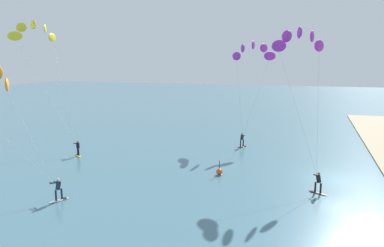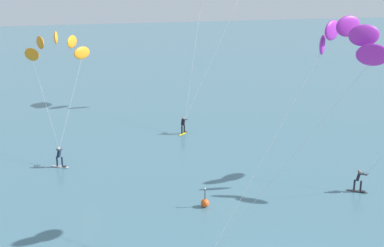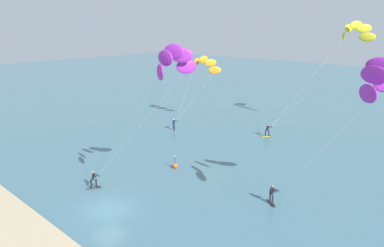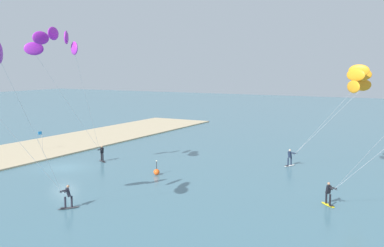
{
  "view_description": "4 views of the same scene",
  "coord_description": "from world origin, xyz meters",
  "px_view_note": "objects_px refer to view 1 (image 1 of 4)",
  "views": [
    {
      "loc": [
        -32.74,
        2.2,
        9.99
      ],
      "look_at": [
        -2.2,
        12.02,
        4.54
      ],
      "focal_mm": 34.91,
      "sensor_mm": 36.0,
      "label": 1
    },
    {
      "loc": [
        -9.72,
        -21.96,
        15.8
      ],
      "look_at": [
        -1.3,
        15.78,
        3.97
      ],
      "focal_mm": 49.97,
      "sensor_mm": 36.0,
      "label": 2
    },
    {
      "loc": [
        21.76,
        -14.07,
        14.36
      ],
      "look_at": [
        -2.59,
        13.16,
        3.92
      ],
      "focal_mm": 32.37,
      "sensor_mm": 36.0,
      "label": 3
    },
    {
      "loc": [
        32.1,
        31.91,
        9.8
      ],
      "look_at": [
        0.86,
        14.76,
        5.34
      ],
      "focal_mm": 42.45,
      "sensor_mm": 36.0,
      "label": 4
    }
  ],
  "objects_px": {
    "kitesurfer_far_out": "(253,54)",
    "kitesurfer_downwind": "(35,35)",
    "kitesurfer_nearshore": "(300,45)",
    "marker_buoy": "(219,171)"
  },
  "relations": [
    {
      "from": "kitesurfer_far_out",
      "to": "kitesurfer_downwind",
      "type": "relative_size",
      "value": 0.84
    },
    {
      "from": "kitesurfer_far_out",
      "to": "marker_buoy",
      "type": "distance_m",
      "value": 20.59
    },
    {
      "from": "marker_buoy",
      "to": "kitesurfer_nearshore",
      "type": "bearing_deg",
      "value": -47.11
    },
    {
      "from": "marker_buoy",
      "to": "kitesurfer_far_out",
      "type": "bearing_deg",
      "value": 0.14
    },
    {
      "from": "kitesurfer_downwind",
      "to": "marker_buoy",
      "type": "xyz_separation_m",
      "value": [
        -7.99,
        -25.44,
        -12.8
      ]
    },
    {
      "from": "kitesurfer_nearshore",
      "to": "kitesurfer_downwind",
      "type": "relative_size",
      "value": 0.88
    },
    {
      "from": "kitesurfer_far_out",
      "to": "kitesurfer_downwind",
      "type": "height_order",
      "value": "kitesurfer_downwind"
    },
    {
      "from": "kitesurfer_nearshore",
      "to": "kitesurfer_far_out",
      "type": "xyz_separation_m",
      "value": [
        12.0,
        6.19,
        -0.62
      ]
    },
    {
      "from": "kitesurfer_downwind",
      "to": "marker_buoy",
      "type": "relative_size",
      "value": 10.78
    },
    {
      "from": "kitesurfer_nearshore",
      "to": "marker_buoy",
      "type": "height_order",
      "value": "kitesurfer_nearshore"
    }
  ]
}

